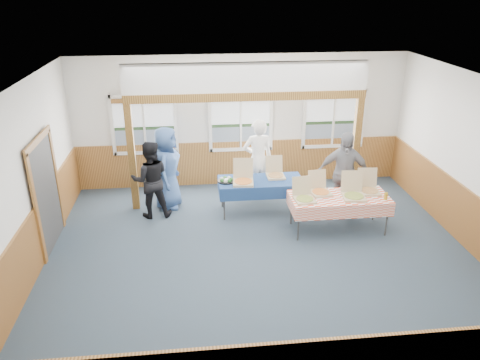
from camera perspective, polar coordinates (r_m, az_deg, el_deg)
The scene contains 30 objects.
floor at distance 8.86m, azimuth 2.54°, elevation -9.20°, with size 8.00×8.00×0.00m, color #283541.
ceiling at distance 7.65m, azimuth 2.96°, elevation 11.51°, with size 8.00×8.00×0.00m, color white.
wall_back at distance 11.40m, azimuth 0.06°, elevation 7.16°, with size 8.00×8.00×0.00m, color silver.
wall_front at distance 5.14m, azimuth 8.82°, elevation -14.79°, with size 8.00×8.00×0.00m, color silver.
wall_left at distance 8.51m, azimuth -24.95°, elevation -0.77°, with size 8.00×8.00×0.00m, color silver.
wall_right at distance 9.56m, azimuth 27.17°, elevation 1.33°, with size 8.00×8.00×0.00m, color silver.
wainscot_back at distance 11.71m, azimuth 0.08°, elevation 2.18°, with size 7.98×0.05×1.10m, color brown.
wainscot_left at distance 8.94m, azimuth -23.67°, elevation -6.92°, with size 0.05×6.98×1.10m, color brown.
wainscot_right at distance 9.94m, azimuth 25.96°, elevation -4.29°, with size 0.05×6.98×1.10m, color brown.
cased_opening at distance 9.49m, azimuth -22.60°, elevation -1.61°, with size 0.06×1.30×2.10m, color #353535.
window_left at distance 11.33m, azimuth -11.64°, elevation 6.99°, with size 1.56×0.10×1.46m.
window_mid at distance 11.34m, azimuth 0.09°, elevation 7.48°, with size 1.56×0.10×1.46m.
window_right at distance 11.80m, azimuth 11.36°, elevation 7.66°, with size 1.56×0.10×1.46m.
post_left at distance 10.40m, azimuth -13.04°, elevation 2.64°, with size 0.15×0.15×2.40m, color #553513.
post_right at distance 10.96m, azimuth 13.90°, elevation 3.61°, with size 0.15×0.15×2.40m, color #553513.
cross_beam at distance 10.02m, azimuth 0.82°, elevation 10.17°, with size 5.15×0.18×0.18m, color #553513.
table_left at distance 10.16m, azimuth 2.54°, elevation -0.30°, with size 1.97×1.26×0.76m.
table_right at distance 9.60m, azimuth 12.02°, elevation -2.24°, with size 2.00×0.94×0.76m.
pizza_box_a at distance 9.97m, azimuth 0.39°, elevation 0.03°, with size 0.48×0.57×0.47m.
pizza_box_b at distance 10.32m, azimuth 4.34°, elevation 0.76°, with size 0.39×0.47×0.41m.
pizza_box_c at distance 9.27m, azimuth 7.82°, elevation -2.08°, with size 0.42×0.50×0.42m.
pizza_box_d at distance 9.62m, azimuth 9.73°, elevation -1.23°, with size 0.44×0.51×0.42m.
pizza_box_e at distance 9.57m, azimuth 13.67°, elevation -1.69°, with size 0.48×0.57×0.47m.
pizza_box_f at distance 9.89m, azimuth 15.44°, elevation -1.05°, with size 0.44×0.52×0.44m.
veggie_tray at distance 10.05m, azimuth -1.69°, elevation -0.02°, with size 0.38×0.38×0.09m.
drink_glass at distance 9.63m, azimuth 17.34°, elevation -1.89°, with size 0.07×0.07×0.15m, color #AB851C.
woman_white at distance 10.80m, azimuth 2.19°, elevation 2.57°, with size 0.69×0.45×1.90m, color white.
woman_black at distance 10.10m, azimuth -10.85°, elevation 0.04°, with size 0.82×0.64×1.70m, color black.
man_blue at distance 10.44m, azimuth -8.88°, elevation 1.47°, with size 0.91×0.59×1.87m, color #3C5D96.
person_grey at distance 10.21m, azimuth 12.49°, elevation 0.71°, with size 1.10×0.46×1.88m, color gray.
Camera 1 is at (-1.19, -7.40, 4.73)m, focal length 35.00 mm.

